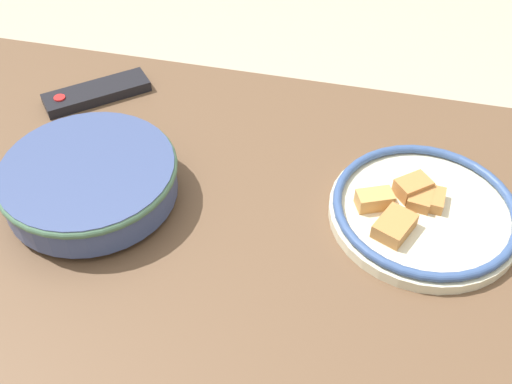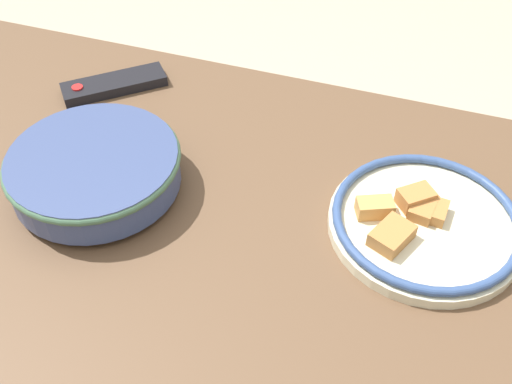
% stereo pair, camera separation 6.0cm
% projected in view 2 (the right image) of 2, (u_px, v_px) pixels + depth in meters
% --- Properties ---
extents(dining_table, '(1.51, 0.85, 0.72)m').
position_uv_depth(dining_table, '(238.00, 269.00, 0.95)').
color(dining_table, brown).
rests_on(dining_table, ground_plane).
extents(noodle_bowl, '(0.27, 0.27, 0.07)m').
position_uv_depth(noodle_bowl, '(95.00, 169.00, 0.94)').
color(noodle_bowl, '#384775').
rests_on(noodle_bowl, dining_table).
extents(food_plate, '(0.29, 0.29, 0.04)m').
position_uv_depth(food_plate, '(424.00, 222.00, 0.89)').
color(food_plate, beige).
rests_on(food_plate, dining_table).
extents(tv_remote, '(0.19, 0.17, 0.02)m').
position_uv_depth(tv_remote, '(114.00, 84.00, 1.15)').
color(tv_remote, black).
rests_on(tv_remote, dining_table).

